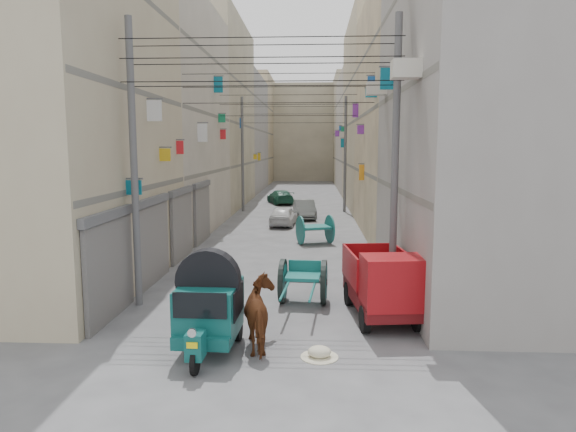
# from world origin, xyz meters

# --- Properties ---
(ground) EXTENTS (140.00, 140.00, 0.00)m
(ground) POSITION_xyz_m (0.00, 0.00, 0.00)
(ground) COLOR #4D4D4F
(ground) RESTS_ON ground
(building_row_left) EXTENTS (8.00, 62.00, 14.00)m
(building_row_left) POSITION_xyz_m (-8.00, 34.13, 6.46)
(building_row_left) COLOR tan
(building_row_left) RESTS_ON ground
(building_row_right) EXTENTS (8.00, 62.00, 14.00)m
(building_row_right) POSITION_xyz_m (8.00, 34.13, 6.46)
(building_row_right) COLOR gray
(building_row_right) RESTS_ON ground
(end_cap_building) EXTENTS (22.00, 10.00, 13.00)m
(end_cap_building) POSITION_xyz_m (0.00, 66.00, 6.50)
(end_cap_building) COLOR #B3A88D
(end_cap_building) RESTS_ON ground
(shutters_left) EXTENTS (0.18, 14.40, 2.88)m
(shutters_left) POSITION_xyz_m (-3.92, 10.38, 1.49)
(shutters_left) COLOR #4B4B50
(shutters_left) RESTS_ON ground
(signboards) EXTENTS (8.22, 40.52, 5.67)m
(signboards) POSITION_xyz_m (-0.01, 21.66, 3.43)
(signboards) COLOR #167A4F
(signboards) RESTS_ON ground
(ac_units) EXTENTS (0.70, 6.55, 3.35)m
(ac_units) POSITION_xyz_m (3.65, 7.67, 7.43)
(ac_units) COLOR beige
(ac_units) RESTS_ON ground
(utility_poles) EXTENTS (7.40, 22.20, 8.00)m
(utility_poles) POSITION_xyz_m (0.00, 17.00, 4.00)
(utility_poles) COLOR #535356
(utility_poles) RESTS_ON ground
(overhead_cables) EXTENTS (7.40, 22.52, 1.12)m
(overhead_cables) POSITION_xyz_m (0.00, 14.40, 6.77)
(overhead_cables) COLOR black
(overhead_cables) RESTS_ON ground
(auto_rickshaw) EXTENTS (1.46, 2.50, 1.74)m
(auto_rickshaw) POSITION_xyz_m (-0.90, 2.78, 1.03)
(auto_rickshaw) COLOR black
(auto_rickshaw) RESTS_ON ground
(tonga_cart) EXTENTS (1.43, 2.93, 1.29)m
(tonga_cart) POSITION_xyz_m (1.12, 6.36, 0.67)
(tonga_cart) COLOR black
(tonga_cart) RESTS_ON ground
(mini_truck) EXTENTS (1.86, 3.51, 1.90)m
(mini_truck) POSITION_xyz_m (3.24, 4.85, 0.91)
(mini_truck) COLOR black
(mini_truck) RESTS_ON ground
(second_cart) EXTENTS (1.85, 1.74, 1.34)m
(second_cart) POSITION_xyz_m (1.49, 15.72, 0.72)
(second_cart) COLOR #16635E
(second_cart) RESTS_ON ground
(feed_sack) EXTENTS (0.51, 0.41, 0.25)m
(feed_sack) POSITION_xyz_m (1.54, 2.49, 0.13)
(feed_sack) COLOR beige
(feed_sack) RESTS_ON ground
(horse) EXTENTS (1.26, 1.99, 1.55)m
(horse) POSITION_xyz_m (0.28, 3.00, 0.78)
(horse) COLOR brown
(horse) RESTS_ON ground
(distant_car_white) EXTENTS (1.68, 3.47, 1.14)m
(distant_car_white) POSITION_xyz_m (-0.32, 21.37, 0.57)
(distant_car_white) COLOR silver
(distant_car_white) RESTS_ON ground
(distant_car_grey) EXTENTS (1.62, 3.67, 1.17)m
(distant_car_grey) POSITION_xyz_m (0.84, 24.43, 0.59)
(distant_car_grey) COLOR #4F5452
(distant_car_grey) RESTS_ON ground
(distant_car_green) EXTENTS (2.61, 4.09, 1.10)m
(distant_car_green) POSITION_xyz_m (-1.26, 32.98, 0.55)
(distant_car_green) COLOR #1E5842
(distant_car_green) RESTS_ON ground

